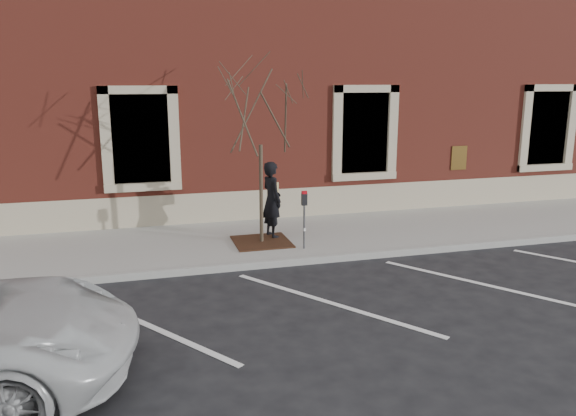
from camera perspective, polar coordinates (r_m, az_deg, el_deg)
name	(u,v)px	position (r m, az deg, el deg)	size (l,w,h in m)	color
ground	(295,264)	(12.02, 0.77, -5.74)	(120.00, 120.00, 0.00)	#28282B
sidewalk_near	(275,239)	(13.61, -1.29, -3.16)	(40.00, 3.50, 0.15)	#9B9891
curb_near	(296,262)	(11.95, 0.83, -5.47)	(40.00, 0.12, 0.15)	#9E9E99
parking_stripes	(330,303)	(10.06, 4.31, -9.58)	(28.00, 4.40, 0.01)	silver
building_civic	(230,75)	(18.94, -5.92, 13.33)	(40.00, 8.62, 8.00)	maroon
man	(272,200)	(13.29, -1.65, 0.84)	(0.67, 0.44, 1.83)	black
parking_meter	(304,209)	(12.37, 1.66, -0.09)	(0.12, 0.09, 1.31)	#595B60
tree_grate	(262,242)	(13.07, -2.69, -3.44)	(1.28, 1.28, 0.03)	#391C12
sapling	(260,117)	(12.57, -2.83, 9.24)	(2.48, 2.48, 4.13)	#45372A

